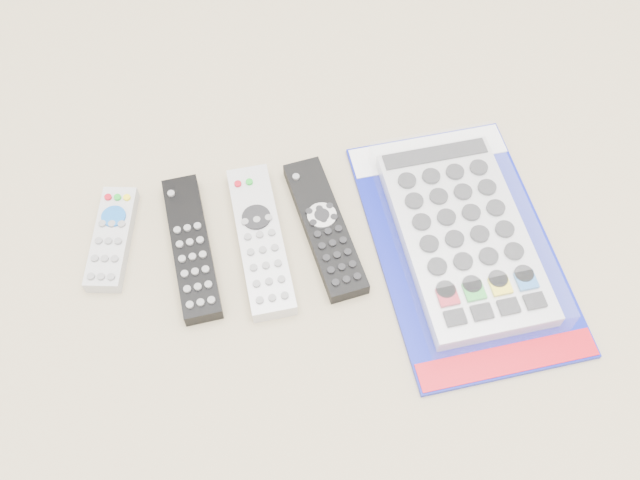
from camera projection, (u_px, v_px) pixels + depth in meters
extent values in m
plane|color=tan|center=(310.00, 231.00, 0.88)|extent=(5.00, 5.00, 0.00)
cube|color=#A8A7AA|center=(112.00, 238.00, 0.86)|extent=(0.07, 0.14, 0.02)
cylinder|color=#175BB2|center=(114.00, 216.00, 0.87)|extent=(0.04, 0.04, 0.00)
cube|color=black|center=(191.00, 247.00, 0.86)|extent=(0.06, 0.20, 0.02)
cube|color=#BABABF|center=(260.00, 239.00, 0.86)|extent=(0.06, 0.21, 0.02)
cylinder|color=black|center=(256.00, 217.00, 0.86)|extent=(0.04, 0.04, 0.00)
cube|color=black|center=(324.00, 227.00, 0.87)|extent=(0.07, 0.20, 0.02)
cylinder|color=silver|center=(322.00, 215.00, 0.87)|extent=(0.04, 0.04, 0.00)
cube|color=#0D1798|center=(462.00, 245.00, 0.87)|extent=(0.22, 0.35, 0.01)
cube|color=silver|center=(428.00, 151.00, 0.94)|extent=(0.21, 0.06, 0.00)
cube|color=red|center=(507.00, 360.00, 0.78)|extent=(0.21, 0.04, 0.00)
cube|color=#BABABF|center=(463.00, 236.00, 0.86)|extent=(0.16, 0.27, 0.02)
cube|color=white|center=(464.00, 232.00, 0.85)|extent=(0.17, 0.29, 0.04)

